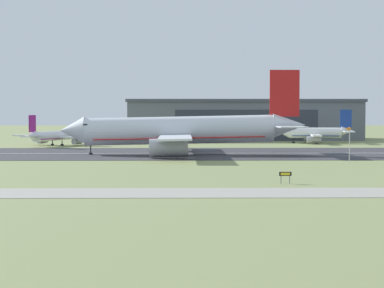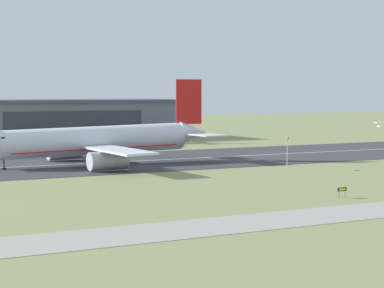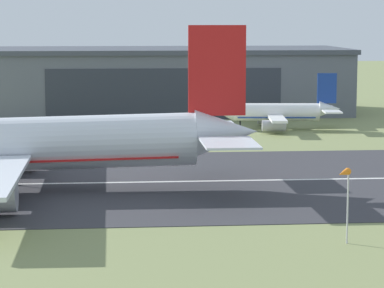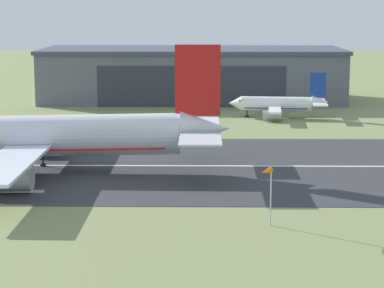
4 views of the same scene
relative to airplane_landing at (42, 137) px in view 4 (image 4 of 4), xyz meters
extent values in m
cube|color=#333338|center=(34.95, 4.02, -4.96)|extent=(427.29, 45.05, 0.06)
cube|color=silver|center=(34.95, 4.02, -4.92)|extent=(384.56, 0.70, 0.01)
cube|color=slate|center=(20.11, 81.42, 0.95)|extent=(72.48, 26.69, 11.88)
cube|color=#424751|center=(20.11, 81.42, 7.34)|extent=(73.48, 27.69, 0.90)
cube|color=#2D333D|center=(20.11, 68.03, -0.24)|extent=(43.49, 0.12, 9.50)
cylinder|color=silver|center=(-0.41, 0.00, 0.20)|extent=(40.03, 5.88, 6.56)
cone|color=silver|center=(23.04, 0.04, 1.25)|extent=(7.09, 5.25, 5.36)
cube|color=red|center=(-0.41, 0.00, -1.40)|extent=(35.94, 5.58, 0.87)
cube|color=silver|center=(-1.23, 14.39, -0.81)|extent=(6.30, 22.99, 0.52)
cylinder|color=#A8A8B2|center=(-2.48, 12.55, -2.87)|extent=(7.63, 3.62, 3.75)
cube|color=silver|center=(-1.19, -14.40, -0.81)|extent=(6.30, 22.99, 0.52)
cylinder|color=#A8A8B2|center=(-2.44, -12.56, -2.87)|extent=(7.63, 3.62, 3.75)
cube|color=red|center=(21.99, 0.03, 8.06)|extent=(6.33, 0.29, 9.89)
cube|color=silver|center=(22.38, 7.39, 1.08)|extent=(5.55, 8.91, 0.24)
cube|color=silver|center=(22.41, -7.32, 1.08)|extent=(5.55, 8.91, 0.24)
cylinder|color=black|center=(-0.71, 3.49, -3.85)|extent=(0.24, 0.24, 2.28)
cylinder|color=black|center=(-0.71, 3.49, -4.77)|extent=(0.84, 0.84, 0.44)
cylinder|color=black|center=(-0.70, -3.49, -3.85)|extent=(0.24, 0.24, 2.28)
cylinder|color=black|center=(-0.70, -3.49, -4.77)|extent=(0.84, 0.84, 0.44)
cylinder|color=white|center=(38.04, 51.76, -2.00)|extent=(14.70, 4.28, 2.98)
cone|color=white|center=(29.49, 52.54, -2.00)|extent=(2.94, 3.21, 2.98)
cone|color=white|center=(47.03, 50.94, -1.47)|extent=(3.80, 2.99, 2.68)
cube|color=black|center=(30.96, 52.40, -1.41)|extent=(1.33, 2.62, 0.44)
cube|color=navy|center=(38.04, 51.76, -2.82)|extent=(13.25, 4.00, 0.20)
cube|color=white|center=(38.30, 57.80, -2.52)|extent=(3.31, 9.28, 0.40)
cylinder|color=#A8A8B2|center=(37.74, 57.12, -3.70)|extent=(4.02, 2.19, 1.85)
cube|color=white|center=(37.20, 45.77, -2.52)|extent=(3.31, 9.28, 0.40)
cylinder|color=#A8A8B2|center=(36.77, 46.54, -3.70)|extent=(4.02, 2.19, 1.85)
cube|color=navy|center=(46.50, 50.99, 2.02)|extent=(3.25, 0.57, 5.06)
cube|color=white|center=(47.24, 54.70, -1.56)|extent=(3.24, 4.80, 0.24)
cube|color=white|center=(46.56, 47.20, -1.56)|extent=(3.24, 4.80, 0.24)
cylinder|color=black|center=(32.02, 52.31, -4.24)|extent=(0.24, 0.24, 1.50)
cylinder|color=black|center=(32.02, 52.31, -4.77)|extent=(0.84, 0.84, 0.44)
cylinder|color=black|center=(38.41, 53.52, -4.24)|extent=(0.24, 0.24, 1.50)
cylinder|color=black|center=(38.41, 53.52, -4.77)|extent=(0.84, 0.84, 0.44)
cylinder|color=black|center=(38.09, 49.96, -4.24)|extent=(0.24, 0.24, 1.50)
cylinder|color=black|center=(38.09, 49.96, -4.77)|extent=(0.84, 0.84, 0.44)
cylinder|color=#B7B7BC|center=(30.02, -25.84, -1.78)|extent=(0.14, 0.14, 6.42)
cone|color=orange|center=(29.35, -26.74, 1.18)|extent=(1.63, 1.92, 0.60)
camera|label=1|loc=(-0.41, -158.54, 4.67)|focal=70.00mm
camera|label=2|loc=(-56.77, -145.31, 10.28)|focal=70.00mm
camera|label=3|loc=(10.54, -98.72, 13.84)|focal=85.00mm
camera|label=4|loc=(22.72, -103.42, 18.47)|focal=70.00mm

